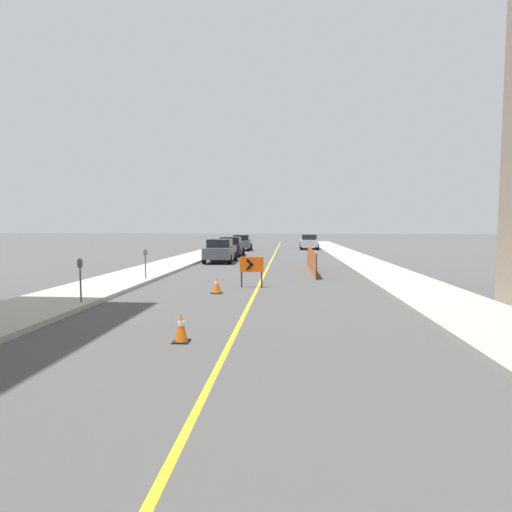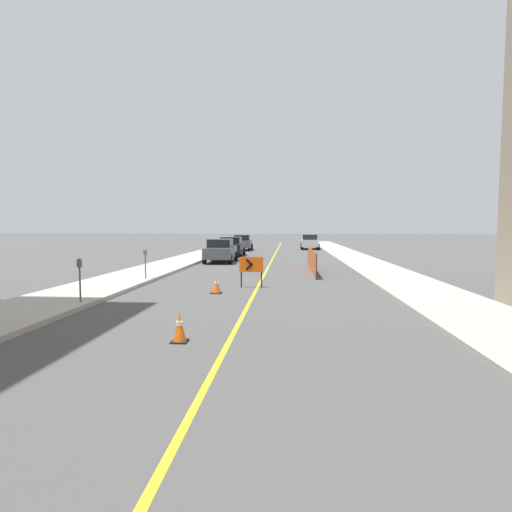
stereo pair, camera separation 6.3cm
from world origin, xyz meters
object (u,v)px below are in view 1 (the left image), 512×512
(parked_car_curb_mid, at_px, (231,247))
(parking_meter_far_curb, at_px, (80,271))
(traffic_cone_third, at_px, (181,328))
(parked_car_opposite_side, at_px, (309,242))
(traffic_cone_fourth, at_px, (217,285))
(parking_meter_near_curb, at_px, (145,258))
(parked_car_curb_far, at_px, (242,243))
(parked_car_curb_near, at_px, (220,251))
(arrow_barricade_primary, at_px, (252,266))

(parked_car_curb_mid, height_order, parking_meter_far_curb, parked_car_curb_mid)
(traffic_cone_third, xyz_separation_m, parked_car_opposite_side, (4.49, 35.36, 0.49))
(traffic_cone_fourth, xyz_separation_m, parking_meter_far_curb, (-3.67, -2.72, 0.79))
(parking_meter_near_curb, distance_m, parking_meter_far_curb, 5.51)
(parked_car_opposite_side, bearing_deg, parked_car_curb_far, -157.75)
(parked_car_curb_far, bearing_deg, parking_meter_far_curb, -96.02)
(parked_car_curb_mid, bearing_deg, parking_meter_near_curb, -97.48)
(parking_meter_far_curb, bearing_deg, traffic_cone_fourth, 36.56)
(traffic_cone_fourth, distance_m, parking_meter_near_curb, 4.67)
(parked_car_curb_far, distance_m, parking_meter_near_curb, 23.93)
(parked_car_curb_near, distance_m, parking_meter_far_curb, 15.48)
(traffic_cone_fourth, relative_size, arrow_barricade_primary, 0.49)
(traffic_cone_third, xyz_separation_m, parked_car_curb_far, (-2.55, 32.81, 0.49))
(parked_car_curb_far, bearing_deg, traffic_cone_fourth, -88.44)
(traffic_cone_fourth, distance_m, arrow_barricade_primary, 1.96)
(arrow_barricade_primary, bearing_deg, parked_car_opposite_side, 78.92)
(traffic_cone_third, xyz_separation_m, parked_car_curb_near, (-2.38, 18.81, 0.49))
(parking_meter_near_curb, bearing_deg, traffic_cone_fourth, -37.28)
(parked_car_curb_far, relative_size, parking_meter_near_curb, 3.38)
(traffic_cone_third, relative_size, arrow_barricade_primary, 0.51)
(parked_car_curb_mid, bearing_deg, parking_meter_far_curb, -95.96)
(traffic_cone_third, distance_m, parked_car_opposite_side, 35.65)
(parked_car_curb_near, xyz_separation_m, parking_meter_far_curb, (-1.64, -15.39, 0.28))
(parked_car_opposite_side, bearing_deg, parking_meter_far_curb, -102.60)
(parking_meter_near_curb, bearing_deg, parked_car_curb_mid, 84.17)
(arrow_barricade_primary, bearing_deg, parked_car_curb_far, 94.09)
(parking_meter_near_curb, bearing_deg, parked_car_curb_near, 80.60)
(traffic_cone_fourth, bearing_deg, arrow_barricade_primary, 52.90)
(parked_car_curb_mid, bearing_deg, arrow_barricade_primary, -80.75)
(parking_meter_near_curb, xyz_separation_m, parking_meter_far_curb, (-0.00, -5.51, 0.02))
(parked_car_curb_near, relative_size, parked_car_curb_mid, 1.00)
(arrow_barricade_primary, bearing_deg, traffic_cone_fourth, -130.56)
(arrow_barricade_primary, xyz_separation_m, parking_meter_near_curb, (-4.80, 1.29, 0.20))
(parked_car_curb_near, xyz_separation_m, parked_car_opposite_side, (6.87, 16.55, 0.00))
(parked_car_curb_near, bearing_deg, parking_meter_near_curb, -101.12)
(parked_car_curb_mid, xyz_separation_m, parking_meter_near_curb, (-1.58, -15.44, 0.26))
(arrow_barricade_primary, xyz_separation_m, parked_car_curb_near, (-3.16, 11.18, -0.06))
(parked_car_curb_mid, bearing_deg, parked_car_curb_near, -91.03)
(parking_meter_near_curb, bearing_deg, parking_meter_far_curb, -90.00)
(parked_car_curb_near, distance_m, parking_meter_near_curb, 10.02)
(traffic_cone_fourth, relative_size, parking_meter_near_curb, 0.46)
(arrow_barricade_primary, bearing_deg, traffic_cone_third, -99.31)
(parked_car_curb_mid, xyz_separation_m, parking_meter_far_curb, (-1.58, -20.95, 0.28))
(arrow_barricade_primary, xyz_separation_m, parked_car_opposite_side, (3.71, 27.73, -0.06))
(parking_meter_near_curb, bearing_deg, arrow_barricade_primary, -15.06)
(parked_car_opposite_side, relative_size, parking_meter_near_curb, 3.36)
(parked_car_opposite_side, bearing_deg, traffic_cone_fourth, -97.09)
(traffic_cone_third, xyz_separation_m, arrow_barricade_primary, (0.78, 7.64, 0.55))
(parked_car_curb_near, bearing_deg, parking_meter_far_curb, -97.79)
(traffic_cone_fourth, bearing_deg, parking_meter_far_curb, -143.44)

